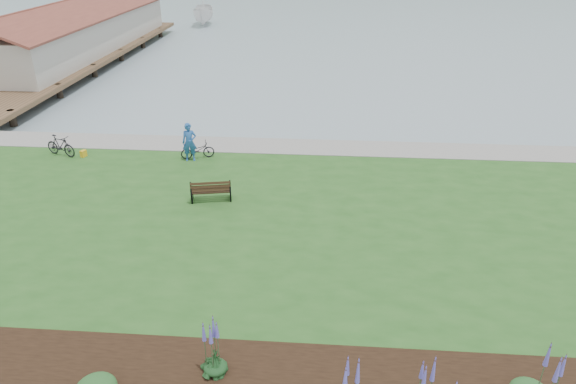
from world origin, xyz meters
name	(u,v)px	position (x,y,z in m)	size (l,w,h in m)	color
ground	(265,217)	(0.00, 0.00, 0.00)	(600.00, 600.00, 0.00)	gray
lawn	(259,239)	(0.00, -2.00, 0.20)	(34.00, 20.00, 0.40)	#22501C
shoreline_path	(280,146)	(0.00, 6.90, 0.42)	(34.00, 2.20, 0.03)	gray
pier_pavilion	(78,31)	(-20.00, 27.52, 2.64)	(8.00, 36.00, 5.40)	#4C3826
park_bench	(211,190)	(-2.31, 0.50, 0.91)	(1.75, 0.97, 1.02)	black
person	(189,139)	(-4.24, 4.73, 1.52)	(0.81, 0.56, 2.24)	#22559E
bicycle_a	(198,150)	(-3.95, 5.01, 0.83)	(1.66, 0.58, 0.87)	black
bicycle_b	(60,146)	(-10.88, 4.82, 0.94)	(1.79, 0.52, 1.08)	black
sailboat	(205,25)	(-13.45, 48.81, 0.00)	(10.75, 10.94, 28.34)	silver
pannier	(83,154)	(-9.73, 4.77, 0.56)	(0.20, 0.31, 0.33)	gold
echium_4	(214,348)	(-0.24, -8.79, 1.25)	(0.62, 0.62, 2.02)	#133418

